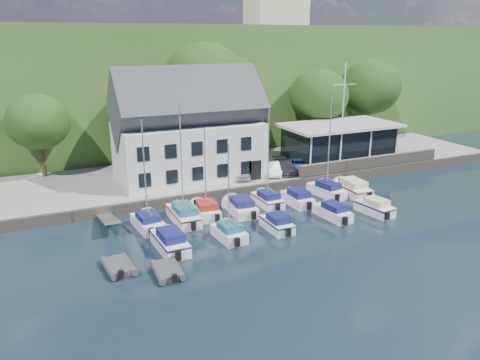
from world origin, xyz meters
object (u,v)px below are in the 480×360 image
at_px(boat_r1_7, 352,187).
at_px(boat_r2_3, 332,210).
at_px(boat_r1_0, 145,179).
at_px(boat_r1_4, 268,161).
at_px(boat_r2_0, 170,240).
at_px(dinghy_1, 168,270).
at_px(car_white, 273,169).
at_px(boat_r1_1, 182,167).
at_px(flagpole, 343,117).
at_px(car_silver, 240,172).
at_px(club_pavilion, 339,142).
at_px(car_blue, 299,164).
at_px(car_dgrey, 285,166).
at_px(boat_r2_1, 229,188).
at_px(harbor_building, 188,134).
at_px(boat_r1_3, 241,205).
at_px(boat_r1_2, 205,169).
at_px(boat_r2_4, 375,206).
at_px(boat_r1_5, 297,197).
at_px(boat_r1_6, 329,151).
at_px(dinghy_0, 119,265).

relative_size(boat_r1_7, boat_r2_3, 1.25).
bearing_deg(boat_r2_3, boat_r1_7, 33.88).
bearing_deg(boat_r1_0, boat_r1_4, -1.79).
bearing_deg(boat_r2_0, dinghy_1, -111.54).
xyz_separation_m(car_white, boat_r1_1, (-11.62, -6.09, 3.05)).
xyz_separation_m(flagpole, boat_r1_1, (-19.55, -5.49, -1.88)).
xyz_separation_m(car_silver, boat_r2_0, (-10.59, -11.05, -0.86)).
relative_size(club_pavilion, flagpole, 1.19).
relative_size(club_pavilion, car_blue, 3.72).
xyz_separation_m(car_dgrey, boat_r2_1, (-11.10, -10.96, 2.47)).
height_order(harbor_building, boat_r1_3, harbor_building).
bearing_deg(car_dgrey, boat_r1_2, -140.43).
relative_size(club_pavilion, boat_r1_0, 1.61).
distance_m(club_pavilion, boat_r1_2, 21.18).
distance_m(boat_r1_2, dinghy_1, 11.07).
bearing_deg(car_dgrey, boat_r2_4, -66.00).
bearing_deg(boat_r2_4, dinghy_1, -179.14).
height_order(car_white, boat_r1_7, car_white).
relative_size(car_white, boat_r1_5, 0.73).
bearing_deg(boat_r1_1, boat_r2_4, -17.91).
distance_m(car_white, boat_r1_5, 6.53).
bearing_deg(boat_r1_4, boat_r1_0, -176.83).
bearing_deg(boat_r1_6, boat_r1_1, 173.27).
bearing_deg(dinghy_1, harbor_building, 69.00).
xyz_separation_m(club_pavilion, boat_r1_1, (-21.62, -8.63, 1.64)).
height_order(harbor_building, dinghy_0, harbor_building).
distance_m(boat_r1_0, boat_r2_1, 6.86).
distance_m(car_dgrey, boat_r1_3, 10.25).
xyz_separation_m(boat_r1_6, dinghy_0, (-21.02, -6.90, -4.05)).
bearing_deg(boat_r1_7, dinghy_0, -162.82).
bearing_deg(boat_r1_1, harbor_building, 68.50).
height_order(boat_r1_2, boat_r2_4, boat_r1_2).
bearing_deg(dinghy_1, car_white, 44.90).
height_order(car_dgrey, dinghy_0, car_dgrey).
bearing_deg(flagpole, car_dgrey, 173.62).
bearing_deg(car_dgrey, car_silver, -169.96).
relative_size(harbor_building, boat_r1_2, 1.72).
bearing_deg(boat_r1_2, car_silver, 51.81).
height_order(car_silver, boat_r2_0, car_silver).
height_order(flagpole, boat_r2_3, flagpole).
distance_m(boat_r2_4, dinghy_1, 19.59).
distance_m(harbor_building, club_pavilion, 18.15).
xyz_separation_m(car_white, car_blue, (3.37, 0.38, -0.03)).
distance_m(boat_r1_3, dinghy_0, 13.18).
bearing_deg(boat_r2_1, boat_r2_0, 175.37).
bearing_deg(boat_r1_7, car_silver, 146.43).
bearing_deg(boat_r2_3, car_blue, 67.72).
height_order(boat_r1_4, boat_r1_6, boat_r1_6).
distance_m(harbor_building, boat_r2_3, 16.45).
xyz_separation_m(boat_r2_0, boat_r2_1, (4.59, -0.06, 3.34)).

